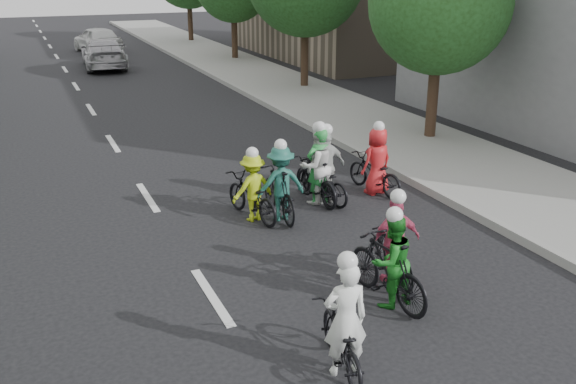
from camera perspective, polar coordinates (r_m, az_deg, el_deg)
ground at (r=10.49m, az=-6.78°, el=-9.22°), size 120.00×120.00×0.00m
sidewalk_right at (r=22.13m, az=5.66°, el=6.69°), size 4.00×80.00×0.15m
curb_right at (r=21.27m, az=1.02°, el=6.29°), size 0.18×80.00×0.18m
tree_r_0 at (r=19.15m, az=13.34°, el=16.02°), size 4.00×4.00×5.97m
cyclist_0 at (r=8.49m, az=4.86°, el=-12.36°), size 0.85×1.69×1.73m
cyclist_1 at (r=10.08m, az=8.99°, el=-6.53°), size 0.79×1.89×1.64m
cyclist_2 at (r=13.22m, az=-3.23°, el=-0.08°), size 1.01×1.89×1.57m
cyclist_3 at (r=10.79m, az=9.33°, el=-4.90°), size 0.90×1.51×1.65m
cyclist_4 at (r=14.87m, az=7.78°, el=2.12°), size 0.93×1.83×1.71m
cyclist_5 at (r=14.12m, az=2.67°, el=1.54°), size 0.67×1.68×1.86m
cyclist_6 at (r=14.15m, az=2.53°, el=1.62°), size 0.85×1.85×1.84m
cyclist_7 at (r=13.20m, az=-0.73°, el=0.37°), size 1.04×1.85×1.72m
cyclist_8 at (r=14.19m, az=3.27°, el=1.51°), size 1.02×1.79×1.79m
follow_car_lead at (r=34.07m, az=-16.06°, el=11.77°), size 2.40×5.18×1.47m
follow_car_trail at (r=40.05m, az=-16.58°, el=12.86°), size 2.62×4.75×1.53m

